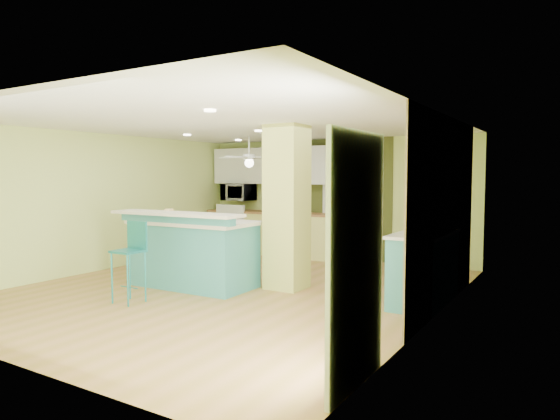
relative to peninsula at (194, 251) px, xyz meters
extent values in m
cube|color=olive|center=(0.65, 0.16, -0.56)|extent=(6.00, 7.00, 0.01)
cube|color=white|center=(0.65, 0.16, 1.95)|extent=(6.00, 7.00, 0.01)
cube|color=#CFE47A|center=(0.65, 3.67, 0.70)|extent=(6.00, 0.01, 2.50)
cube|color=#CFE47A|center=(0.65, -3.34, 0.70)|extent=(6.00, 0.01, 2.50)
cube|color=#CFE47A|center=(-2.36, 0.16, 0.70)|extent=(0.01, 7.00, 2.50)
cube|color=#CFE47A|center=(3.65, 0.16, 0.70)|extent=(0.01, 7.00, 2.50)
cube|color=#82684A|center=(3.64, 0.76, 0.70)|extent=(0.02, 3.40, 2.50)
cube|color=#444C1E|center=(0.85, 3.65, 0.70)|extent=(2.20, 0.02, 2.50)
cube|color=silver|center=(0.85, 3.62, 0.45)|extent=(0.82, 0.05, 2.00)
cube|color=silver|center=(3.62, -2.14, 0.50)|extent=(0.04, 1.08, 2.10)
cube|color=#BCC159|center=(1.30, 0.66, 0.70)|extent=(0.55, 0.55, 2.50)
cube|color=#EEEE7C|center=(-0.65, 3.36, -0.10)|extent=(3.20, 0.60, 0.90)
cube|color=brown|center=(-0.65, 3.36, 0.37)|extent=(3.25, 0.63, 0.04)
cube|color=white|center=(-1.60, 3.36, -0.10)|extent=(0.76, 0.64, 0.90)
cube|color=black|center=(-1.60, 3.03, -0.13)|extent=(0.59, 0.02, 0.50)
cube|color=white|center=(-1.60, 3.06, 0.44)|extent=(0.76, 0.06, 0.18)
cube|color=white|center=(-0.65, 3.48, 1.40)|extent=(3.20, 0.34, 0.80)
imported|color=silver|center=(-1.60, 3.36, 0.80)|extent=(0.70, 0.48, 0.39)
cylinder|color=white|center=(-0.45, 2.16, 1.75)|extent=(0.03, 0.03, 0.40)
cylinder|color=white|center=(-0.45, 2.16, 1.55)|extent=(0.24, 0.24, 0.10)
sphere|color=white|center=(-0.45, 2.16, 1.43)|extent=(0.18, 0.18, 0.18)
cylinder|color=white|center=(3.30, 0.91, 1.64)|extent=(0.01, 0.01, 0.62)
sphere|color=white|center=(3.30, 0.91, 1.33)|extent=(0.14, 0.14, 0.14)
cube|color=brown|center=(3.61, 0.96, 1.00)|extent=(0.03, 0.90, 0.70)
cube|color=teal|center=(0.00, 0.02, -0.06)|extent=(1.87, 0.97, 0.98)
cube|color=beige|center=(0.00, 0.02, 0.46)|extent=(1.99, 1.08, 0.05)
cube|color=teal|center=(0.01, -0.42, 0.55)|extent=(2.10, 0.20, 0.14)
cube|color=beige|center=(0.01, -0.42, 0.62)|extent=(2.24, 0.51, 0.04)
cylinder|color=teal|center=(-0.25, -1.38, -0.20)|extent=(0.02, 0.02, 0.69)
cylinder|color=teal|center=(0.06, -1.38, -0.20)|extent=(0.02, 0.02, 0.69)
cylinder|color=teal|center=(-0.25, -1.07, -0.20)|extent=(0.02, 0.02, 0.69)
cylinder|color=teal|center=(0.06, -1.07, -0.20)|extent=(0.02, 0.02, 0.69)
cube|color=teal|center=(-0.09, -1.23, 0.16)|extent=(0.37, 0.37, 0.03)
cube|color=teal|center=(-0.09, -1.06, 0.37)|extent=(0.37, 0.03, 0.39)
cube|color=teal|center=(3.35, 0.87, -0.09)|extent=(0.60, 1.45, 0.93)
cube|color=silver|center=(3.35, 0.87, 0.40)|extent=(0.64, 1.51, 0.04)
imported|color=#3C2618|center=(-0.44, 3.27, 0.43)|extent=(0.39, 0.39, 0.09)
cylinder|color=gold|center=(-0.39, -0.13, 0.57)|extent=(0.14, 0.14, 0.18)
camera|label=1|loc=(5.17, -5.88, 1.19)|focal=32.00mm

